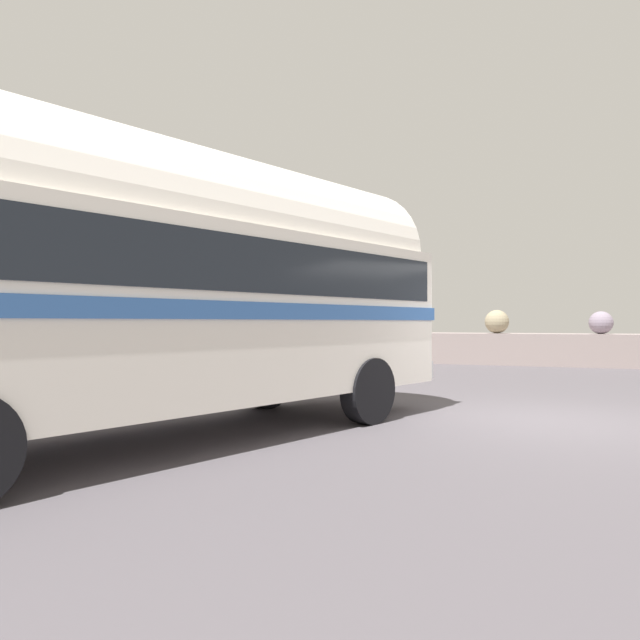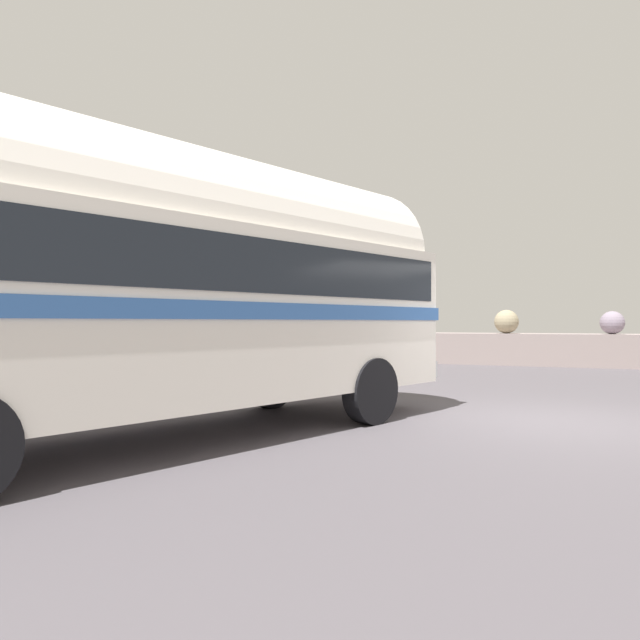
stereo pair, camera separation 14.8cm
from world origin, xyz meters
The scene contains 3 objects.
ground centered at (0.00, 0.00, 0.01)m, with size 32.00×26.00×0.02m.
breakwater centered at (-0.01, 11.83, 0.67)m, with size 31.36×2.07×2.40m.
vintage_coach centered at (-4.41, -3.22, 2.05)m, with size 5.40×8.86×3.70m.
Camera 2 is at (-0.05, -9.04, 1.49)m, focal length 31.64 mm.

